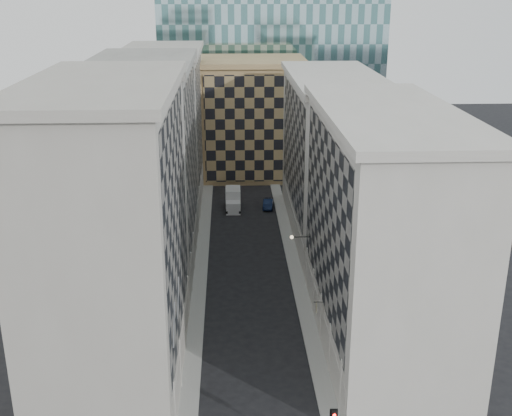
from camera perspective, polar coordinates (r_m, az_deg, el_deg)
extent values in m
cube|color=gray|center=(71.74, -4.93, -5.45)|extent=(1.50, 100.00, 0.15)
cube|color=gray|center=(72.02, 3.48, -5.31)|extent=(1.50, 100.00, 0.15)
cube|color=#A7A196|center=(50.49, -12.65, -2.79)|extent=(10.00, 22.00, 23.00)
cube|color=gray|center=(49.30, -7.19, -1.13)|extent=(0.25, 19.36, 18.00)
cube|color=#A7A196|center=(54.35, -6.76, -12.45)|extent=(0.45, 21.12, 3.20)
cube|color=#A7A196|center=(47.39, -13.72, 10.60)|extent=(10.80, 22.80, 0.70)
cylinder|color=#A7A196|center=(47.23, -7.69, -17.12)|extent=(0.90, 0.90, 4.40)
cylinder|color=#A7A196|center=(51.73, -7.17, -13.50)|extent=(0.90, 0.90, 4.40)
cylinder|color=#A7A196|center=(56.41, -6.75, -10.46)|extent=(0.90, 0.90, 4.40)
cylinder|color=#A7A196|center=(61.23, -6.40, -7.90)|extent=(0.90, 0.90, 4.40)
cube|color=gray|center=(71.25, -9.72, 3.54)|extent=(10.00, 22.00, 22.00)
cube|color=gray|center=(70.41, -5.84, 4.79)|extent=(0.25, 19.36, 17.00)
cube|color=gray|center=(73.91, -5.61, -3.41)|extent=(0.45, 21.12, 3.20)
cube|color=gray|center=(69.06, -10.27, 12.63)|extent=(10.80, 22.80, 0.70)
cylinder|color=gray|center=(66.15, -6.11, -5.71)|extent=(0.90, 0.90, 4.40)
cylinder|color=gray|center=(71.16, -5.86, -3.83)|extent=(0.90, 0.90, 4.40)
cylinder|color=gray|center=(76.23, -5.64, -2.19)|extent=(0.90, 0.90, 4.40)
cylinder|color=gray|center=(81.37, -5.45, -0.76)|extent=(0.90, 0.90, 4.40)
cube|color=#A7A196|center=(92.59, -8.12, 6.98)|extent=(10.00, 22.00, 21.00)
cube|color=gray|center=(91.93, -5.10, 7.96)|extent=(0.25, 19.36, 16.00)
cube|color=#A7A196|center=(94.55, -4.97, 1.78)|extent=(0.45, 21.12, 3.20)
cube|color=#A7A196|center=(90.90, -8.45, 13.67)|extent=(10.80, 22.80, 0.70)
cylinder|color=#A7A196|center=(86.54, -5.28, 0.49)|extent=(0.90, 0.90, 4.40)
cylinder|color=#A7A196|center=(91.76, -5.14, 1.61)|extent=(0.90, 0.90, 4.40)
cylinder|color=#A7A196|center=(97.00, -5.00, 2.60)|extent=(0.90, 0.90, 4.40)
cylinder|color=#A7A196|center=(102.27, -4.89, 3.50)|extent=(0.90, 0.90, 4.40)
cube|color=beige|center=(55.48, 11.19, -2.29)|extent=(10.00, 26.00, 20.00)
cube|color=gray|center=(54.01, 6.25, -0.93)|extent=(0.25, 22.88, 15.00)
cube|color=beige|center=(58.20, 5.97, -10.10)|extent=(0.45, 24.96, 3.20)
cube|color=beige|center=(52.60, 11.93, 8.24)|extent=(10.80, 26.80, 0.70)
cylinder|color=beige|center=(49.23, 7.96, -15.44)|extent=(0.90, 0.90, 4.40)
cylinder|color=beige|center=(53.50, 6.97, -12.27)|extent=(0.90, 0.90, 4.40)
cylinder|color=beige|center=(57.93, 6.14, -9.58)|extent=(0.90, 0.90, 4.40)
cylinder|color=beige|center=(62.47, 5.45, -7.27)|extent=(0.90, 0.90, 4.40)
cylinder|color=beige|center=(67.11, 4.85, -5.28)|extent=(0.90, 0.90, 4.40)
cube|color=beige|center=(80.80, 6.82, 4.47)|extent=(10.00, 28.00, 19.00)
cube|color=gray|center=(79.79, 3.39, 5.50)|extent=(0.25, 24.64, 14.00)
cube|color=beige|center=(82.56, 3.32, -0.85)|extent=(0.45, 26.88, 3.20)
cube|color=beige|center=(78.85, 7.11, 11.40)|extent=(10.80, 28.80, 0.70)
cube|color=#A58757|center=(105.25, -0.31, 7.84)|extent=(16.00, 14.00, 18.00)
cube|color=tan|center=(98.31, -0.15, 7.01)|extent=(15.20, 0.25, 16.50)
cube|color=#A58757|center=(103.76, -0.32, 12.93)|extent=(16.80, 14.80, 0.80)
cube|color=#2F2A24|center=(118.15, -1.57, 11.57)|extent=(6.00, 6.00, 28.00)
cylinder|color=gray|center=(45.07, -7.31, -10.24)|extent=(0.10, 2.33, 2.33)
cylinder|color=gray|center=(48.57, -6.95, -7.91)|extent=(0.10, 2.33, 2.33)
cylinder|color=black|center=(64.10, 4.00, -2.58)|extent=(1.80, 0.08, 0.08)
sphere|color=#FFE5B2|center=(64.01, 3.20, -2.60)|extent=(0.36, 0.36, 0.36)
sphere|color=#FF0C07|center=(43.29, 6.99, -17.82)|extent=(0.19, 0.19, 0.19)
cube|color=silver|center=(88.59, -2.04, 0.07)|extent=(1.99, 2.17, 1.63)
cube|color=silver|center=(90.62, -2.06, 0.91)|extent=(2.08, 3.25, 2.80)
cylinder|color=black|center=(88.05, -2.62, -0.34)|extent=(0.27, 0.81, 0.81)
cylinder|color=black|center=(88.06, -1.44, -0.33)|extent=(0.27, 0.81, 0.81)
cylinder|color=black|center=(91.97, -2.62, 0.53)|extent=(0.27, 0.81, 0.81)
cylinder|color=black|center=(91.98, -1.49, 0.55)|extent=(0.27, 0.81, 0.81)
imported|color=#0E1935|center=(90.49, 1.09, 0.38)|extent=(1.77, 3.98, 1.27)
cylinder|color=black|center=(55.90, 5.61, -8.32)|extent=(0.89, 0.11, 0.06)
cube|color=tan|center=(56.08, 5.38, -8.73)|extent=(0.11, 0.78, 0.78)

